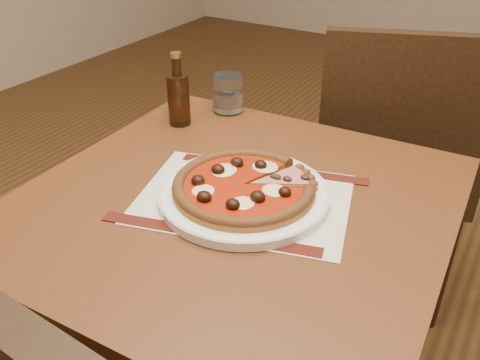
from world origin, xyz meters
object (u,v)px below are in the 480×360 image
Objects in this scene: bottle at (179,97)px; plate at (244,194)px; chair_far at (392,160)px; water_glass at (228,93)px; pizza at (244,185)px; table at (235,239)px.

plate is at bearing -34.32° from bottle.
chair_far is at bearing 46.63° from bottle.
chair_far is at bearing 41.35° from water_glass.
chair_far is at bearing 79.83° from pizza.
plate is (-0.12, -0.68, 0.21)m from chair_far.
chair_far reaches higher than plate.
water_glass reaches higher than plate.
table is at bearing -163.05° from plate.
plate is 1.81× the size of bottle.
pizza is at bearing 59.39° from chair_far.
pizza reaches higher than table.
pizza is (-0.00, -0.00, 0.02)m from plate.
table is 2.51× the size of plate.
bottle is at bearing -114.80° from water_glass.
table is 0.41m from bottle.
table is 0.13m from pizza.
water_glass is at bearing 126.25° from pizza.
bottle reaches higher than table.
pizza is (0.02, 0.00, 0.13)m from table.
chair_far reaches higher than bottle.
water_glass reaches higher than pizza.
table is at bearing -56.01° from water_glass.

